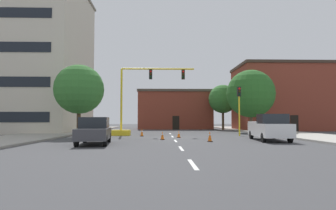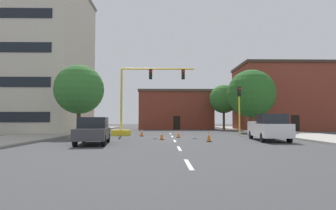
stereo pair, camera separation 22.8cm
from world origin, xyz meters
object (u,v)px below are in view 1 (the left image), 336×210
object	(u,v)px
tree_right_mid	(251,94)
traffic_cone_roadside_d	(162,136)
tree_left_near	(79,89)
traffic_cone_roadside_a	(179,134)
traffic_cone_roadside_c	(142,132)
pickup_truck_white	(269,128)
traffic_cone_roadside_b	(210,136)
sedan_dark_gray_near_left	(94,130)
traffic_signal_gantry	(131,114)
tree_right_far	(223,99)
traffic_light_pole_right	(239,100)

from	to	relation	value
tree_right_mid	traffic_cone_roadside_d	world-z (taller)	tree_right_mid
tree_left_near	tree_right_mid	xyz separation A→B (m)	(18.82, 8.16, 0.40)
traffic_cone_roadside_a	traffic_cone_roadside_c	distance (m)	4.09
pickup_truck_white	traffic_cone_roadside_b	world-z (taller)	pickup_truck_white
traffic_cone_roadside_c	pickup_truck_white	bearing A→B (deg)	-31.30
sedan_dark_gray_near_left	traffic_cone_roadside_d	xyz separation A→B (m)	(4.42, 3.98, -0.56)
traffic_signal_gantry	traffic_cone_roadside_d	world-z (taller)	traffic_signal_gantry
traffic_signal_gantry	tree_right_far	bearing A→B (deg)	49.91
traffic_signal_gantry	traffic_cone_roadside_a	world-z (taller)	traffic_signal_gantry
tree_right_far	traffic_cone_roadside_a	size ratio (longest dim) A/B	11.23
tree_left_near	traffic_cone_roadside_b	size ratio (longest dim) A/B	8.56
tree_right_far	traffic_cone_roadside_b	size ratio (longest dim) A/B	8.95
traffic_light_pole_right	pickup_truck_white	xyz separation A→B (m)	(0.49, -6.18, -2.55)
tree_left_near	traffic_cone_roadside_b	xyz separation A→B (m)	(11.14, -6.13, -4.03)
traffic_cone_roadside_b	traffic_cone_roadside_a	bearing A→B (deg)	113.06
tree_right_mid	pickup_truck_white	size ratio (longest dim) A/B	1.40
traffic_cone_roadside_b	traffic_cone_roadside_c	distance (m)	8.68
traffic_signal_gantry	tree_left_near	world-z (taller)	traffic_signal_gantry
traffic_cone_roadside_b	traffic_cone_roadside_d	size ratio (longest dim) A/B	1.18
sedan_dark_gray_near_left	traffic_cone_roadside_d	distance (m)	5.97
tree_left_near	traffic_cone_roadside_a	world-z (taller)	tree_left_near
tree_left_near	traffic_light_pole_right	bearing A→B (deg)	3.18
tree_right_far	pickup_truck_white	size ratio (longest dim) A/B	1.26
tree_right_mid	traffic_cone_roadside_d	xyz separation A→B (m)	(-11.08, -12.24, -4.49)
tree_right_far	traffic_cone_roadside_b	bearing A→B (deg)	-104.94
traffic_signal_gantry	traffic_cone_roadside_d	distance (m)	7.10
sedan_dark_gray_near_left	traffic_signal_gantry	bearing A→B (deg)	82.41
pickup_truck_white	tree_right_mid	bearing A→B (deg)	77.27
pickup_truck_white	traffic_cone_roadside_a	world-z (taller)	pickup_truck_white
tree_right_far	traffic_cone_roadside_a	bearing A→B (deg)	-113.54
tree_right_far	traffic_light_pole_right	bearing A→B (deg)	-97.21
traffic_signal_gantry	traffic_cone_roadside_a	xyz separation A→B (m)	(4.53, -3.63, -1.89)
sedan_dark_gray_near_left	traffic_cone_roadside_a	world-z (taller)	sedan_dark_gray_near_left
tree_left_near	traffic_cone_roadside_b	world-z (taller)	tree_left_near
traffic_signal_gantry	traffic_cone_roadside_b	size ratio (longest dim) A/B	10.52
traffic_light_pole_right	tree_right_mid	distance (m)	8.23
pickup_truck_white	traffic_cone_roadside_c	world-z (taller)	pickup_truck_white
tree_right_far	tree_left_near	bearing A→B (deg)	-135.39
tree_right_far	pickup_truck_white	bearing A→B (deg)	-93.99
tree_left_near	traffic_cone_roadside_b	bearing A→B (deg)	-28.84
traffic_cone_roadside_a	traffic_cone_roadside_b	xyz separation A→B (m)	(1.94, -4.55, 0.08)
traffic_cone_roadside_d	pickup_truck_white	bearing A→B (deg)	-8.92
traffic_signal_gantry	tree_right_far	size ratio (longest dim) A/B	1.18
traffic_cone_roadside_a	traffic_cone_roadside_c	xyz separation A→B (m)	(-3.39, 2.30, 0.06)
traffic_signal_gantry	traffic_cone_roadside_b	bearing A→B (deg)	-51.66
tree_right_mid	sedan_dark_gray_near_left	distance (m)	22.78
tree_right_mid	traffic_signal_gantry	bearing A→B (deg)	-156.63
traffic_signal_gantry	traffic_cone_roadside_d	bearing A→B (deg)	-63.31
traffic_signal_gantry	pickup_truck_white	bearing A→B (deg)	-33.61
pickup_truck_white	sedan_dark_gray_near_left	bearing A→B (deg)	-167.69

